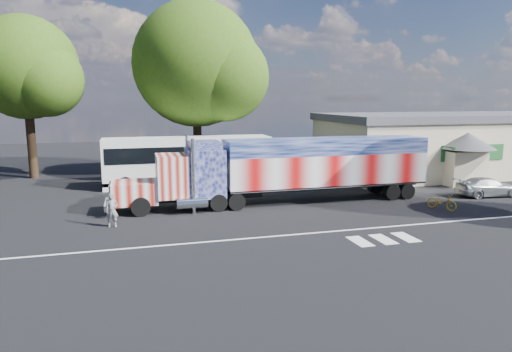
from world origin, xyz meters
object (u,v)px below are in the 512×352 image
object	(u,v)px
parked_car	(488,187)
semi_truck	(289,168)
woman	(112,210)
bicycle	(442,202)
tree_nw_a	(27,68)
coach_bus	(188,160)
tree_n_mid	(198,65)

from	to	relation	value
parked_car	semi_truck	bearing A→B (deg)	87.92
semi_truck	parked_car	size ratio (longest dim) A/B	4.66
semi_truck	woman	world-z (taller)	semi_truck
bicycle	tree_nw_a	world-z (taller)	tree_nw_a
woman	coach_bus	bearing A→B (deg)	66.76
bicycle	coach_bus	bearing A→B (deg)	110.22
tree_nw_a	tree_n_mid	bearing A→B (deg)	-9.57
semi_truck	tree_nw_a	size ratio (longest dim) A/B	1.55
woman	tree_nw_a	size ratio (longest dim) A/B	0.13
woman	tree_nw_a	distance (m)	19.83
coach_bus	parked_car	xyz separation A→B (m)	(18.82, -9.55, -1.25)
tree_n_mid	tree_nw_a	bearing A→B (deg)	170.43
tree_nw_a	parked_car	bearing A→B (deg)	-27.38
coach_bus	bicycle	xyz separation A→B (m)	(13.41, -11.91, -1.40)
coach_bus	bicycle	size ratio (longest dim) A/B	6.95
bicycle	tree_n_mid	world-z (taller)	tree_n_mid
woman	tree_n_mid	size ratio (longest dim) A/B	0.12
parked_car	woman	size ratio (longest dim) A/B	2.48
coach_bus	tree_nw_a	xyz separation A→B (m)	(-11.82, 6.32, 6.98)
semi_truck	coach_bus	size ratio (longest dim) A/B	1.62
woman	tree_nw_a	xyz separation A→B (m)	(-6.57, 16.92, 7.98)
tree_n_mid	coach_bus	bearing A→B (deg)	-110.17
semi_truck	tree_nw_a	world-z (taller)	tree_nw_a
coach_bus	tree_n_mid	bearing A→B (deg)	69.83
semi_truck	parked_car	xyz separation A→B (m)	(13.50, -1.81, -1.58)
bicycle	woman	bearing A→B (deg)	147.83
parked_car	tree_nw_a	size ratio (longest dim) A/B	0.33
coach_bus	woman	bearing A→B (deg)	-116.32
coach_bus	parked_car	distance (m)	21.14
woman	tree_nw_a	bearing A→B (deg)	114.30
woman	bicycle	xyz separation A→B (m)	(18.65, -1.31, -0.40)
bicycle	tree_n_mid	size ratio (longest dim) A/B	0.12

